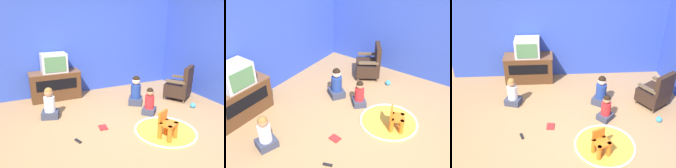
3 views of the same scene
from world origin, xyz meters
The scene contains 13 objects.
ground_plane centered at (0.00, 0.00, 0.00)m, with size 30.00×30.00×0.00m, color #9E754C.
wall_back centered at (-0.29, 2.46, 1.30)m, with size 5.43×0.12×2.60m.
tv_cabinet centered at (-1.06, 2.14, 0.35)m, with size 1.17×0.48×0.68m.
television centered at (-1.06, 2.13, 0.90)m, with size 0.58×0.46×0.44m.
black_armchair centered at (1.66, 0.88, 0.33)m, with size 0.75×0.75×0.82m.
yellow_kid_chair centered at (0.26, -0.45, 0.21)m, with size 0.34×0.33×0.47m.
play_mat centered at (0.38, -0.26, 0.01)m, with size 1.10×1.10×0.04m.
child_watching_left centered at (0.53, 0.48, 0.24)m, with size 0.38×0.38×0.56m.
child_watching_center centered at (0.54, 1.05, 0.29)m, with size 0.44×0.45×0.67m.
child_watching_right centered at (-1.37, 1.14, 0.27)m, with size 0.39×0.36×0.63m.
toy_ball centered at (1.58, 0.33, 0.06)m, with size 0.11×0.11×0.11m.
book centered at (-0.57, 0.30, 0.01)m, with size 0.16×0.20×0.02m.
remote_control centered at (-1.11, 0.06, 0.01)m, with size 0.09×0.16×0.02m.
Camera 3 is at (-0.55, -3.63, 3.33)m, focal length 42.00 mm.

